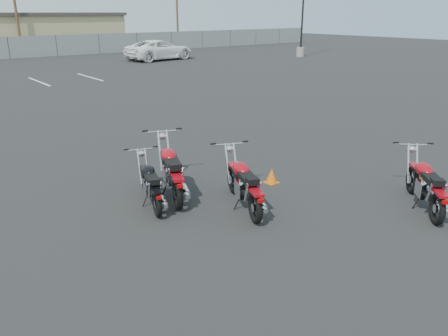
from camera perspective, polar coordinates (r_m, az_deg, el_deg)
ground at (r=8.83m, az=1.38°, el=-5.28°), size 120.00×120.00×0.00m
motorcycle_front_red at (r=9.39m, az=-6.88°, el=-0.36°), size 1.37×2.34×1.17m
motorcycle_second_black at (r=9.00m, az=-9.56°, el=-2.08°), size 1.00×1.91×0.95m
motorcycle_third_red at (r=8.72m, az=2.62°, el=-2.12°), size 1.28×2.15×1.08m
motorcycle_rear_red at (r=9.57m, az=24.86°, el=-2.02°), size 1.80×1.86×1.07m
training_cone_near at (r=10.12m, az=6.24°, el=-1.00°), size 0.29×0.29×0.34m
training_cone_far at (r=11.11m, az=24.69°, el=-1.00°), size 0.24×0.24×0.29m
light_pole_east at (r=40.46m, az=10.16°, el=18.16°), size 0.80×0.70×10.81m
tan_building_east at (r=52.43m, az=-22.18°, el=16.27°), size 14.40×9.40×3.70m
utility_pole_c at (r=46.53m, az=-25.70°, el=19.06°), size 1.80×0.24×9.00m
utility_pole_d at (r=54.59m, az=-6.18°, el=20.59°), size 1.80×0.24×9.00m
white_van at (r=37.51m, az=-8.47°, el=15.72°), size 3.50×6.94×2.53m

